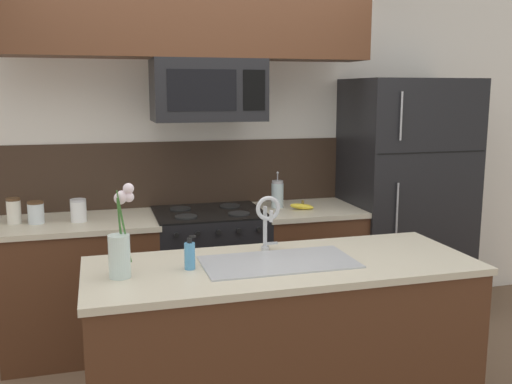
# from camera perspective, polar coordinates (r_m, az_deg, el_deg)

# --- Properties ---
(rear_partition) EXTENTS (5.20, 0.10, 2.60)m
(rear_partition) POSITION_cam_1_polar(r_m,az_deg,el_deg) (4.38, -1.89, 4.11)
(rear_partition) COLOR silver
(rear_partition) RESTS_ON ground
(splash_band) EXTENTS (3.46, 0.01, 0.48)m
(splash_band) POSITION_cam_1_polar(r_m,az_deg,el_deg) (4.29, -5.60, 1.91)
(splash_band) COLOR #332319
(splash_band) RESTS_ON rear_partition
(back_counter_left) EXTENTS (1.02, 0.65, 0.91)m
(back_counter_left) POSITION_cam_1_polar(r_m,az_deg,el_deg) (4.07, -16.98, -9.00)
(back_counter_left) COLOR #4C2B19
(back_counter_left) RESTS_ON ground
(back_counter_right) EXTENTS (0.74, 0.65, 0.91)m
(back_counter_right) POSITION_cam_1_polar(r_m,az_deg,el_deg) (4.33, 5.08, -7.44)
(back_counter_right) COLOR #4C2B19
(back_counter_right) RESTS_ON ground
(stove_range) EXTENTS (0.76, 0.64, 0.93)m
(stove_range) POSITION_cam_1_polar(r_m,az_deg,el_deg) (4.13, -4.63, -8.20)
(stove_range) COLOR black
(stove_range) RESTS_ON ground
(microwave) EXTENTS (0.74, 0.40, 0.41)m
(microwave) POSITION_cam_1_polar(r_m,az_deg,el_deg) (3.90, -4.84, 10.10)
(microwave) COLOR black
(upper_cabinet_band) EXTENTS (2.47, 0.34, 0.60)m
(upper_cabinet_band) POSITION_cam_1_polar(r_m,az_deg,el_deg) (3.88, -6.98, 17.53)
(upper_cabinet_band) COLOR #4C2B19
(refrigerator) EXTENTS (0.89, 0.74, 1.84)m
(refrigerator) POSITION_cam_1_polar(r_m,az_deg,el_deg) (4.57, 14.52, -0.75)
(refrigerator) COLOR black
(refrigerator) RESTS_ON ground
(storage_jar_tall) EXTENTS (0.09, 0.09, 0.17)m
(storage_jar_tall) POSITION_cam_1_polar(r_m,az_deg,el_deg) (3.99, -23.06, -1.75)
(storage_jar_tall) COLOR silver
(storage_jar_tall) RESTS_ON back_counter_left
(storage_jar_medium) EXTENTS (0.10, 0.10, 0.14)m
(storage_jar_medium) POSITION_cam_1_polar(r_m,az_deg,el_deg) (3.94, -21.15, -1.92)
(storage_jar_medium) COLOR silver
(storage_jar_medium) RESTS_ON back_counter_left
(storage_jar_short) EXTENTS (0.10, 0.10, 0.15)m
(storage_jar_short) POSITION_cam_1_polar(r_m,az_deg,el_deg) (3.91, -17.33, -1.76)
(storage_jar_short) COLOR silver
(storage_jar_short) RESTS_ON back_counter_left
(banana_bunch) EXTENTS (0.19, 0.12, 0.08)m
(banana_bunch) POSITION_cam_1_polar(r_m,az_deg,el_deg) (4.13, 4.69, -1.44)
(banana_bunch) COLOR yellow
(banana_bunch) RESTS_ON back_counter_right
(french_press) EXTENTS (0.09, 0.09, 0.27)m
(french_press) POSITION_cam_1_polar(r_m,az_deg,el_deg) (4.18, 2.16, -0.21)
(french_press) COLOR silver
(french_press) RESTS_ON back_counter_right
(island_counter) EXTENTS (1.94, 0.75, 0.91)m
(island_counter) POSITION_cam_1_polar(r_m,az_deg,el_deg) (3.04, 2.60, -15.26)
(island_counter) COLOR #4C2B19
(island_counter) RESTS_ON ground
(kitchen_sink) EXTENTS (0.76, 0.40, 0.16)m
(kitchen_sink) POSITION_cam_1_polar(r_m,az_deg,el_deg) (2.89, 2.27, -8.38)
(kitchen_sink) COLOR #ADAFB5
(kitchen_sink) RESTS_ON island_counter
(sink_faucet) EXTENTS (0.14, 0.14, 0.31)m
(sink_faucet) POSITION_cam_1_polar(r_m,az_deg,el_deg) (3.00, 1.16, -2.39)
(sink_faucet) COLOR #B7BABF
(sink_faucet) RESTS_ON island_counter
(dish_soap_bottle) EXTENTS (0.06, 0.05, 0.16)m
(dish_soap_bottle) POSITION_cam_1_polar(r_m,az_deg,el_deg) (2.76, -6.64, -6.30)
(dish_soap_bottle) COLOR #4C93C6
(dish_soap_bottle) RESTS_ON island_counter
(flower_vase) EXTENTS (0.13, 0.13, 0.43)m
(flower_vase) POSITION_cam_1_polar(r_m,az_deg,el_deg) (2.69, -13.40, -5.34)
(flower_vase) COLOR silver
(flower_vase) RESTS_ON island_counter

